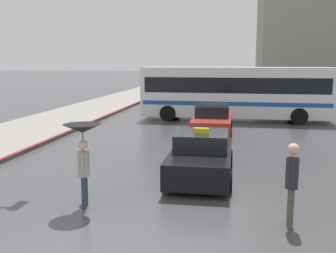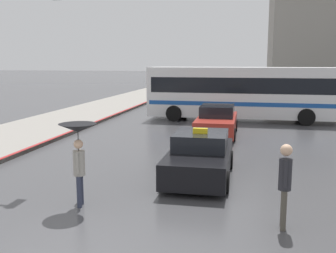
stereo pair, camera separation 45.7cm
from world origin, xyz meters
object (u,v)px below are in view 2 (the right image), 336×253
taxi (200,157)px  sedan_red (217,122)px  pedestrian_man (285,179)px  city_bus (242,91)px  pedestrian_with_umbrella (78,142)px

taxi → sedan_red: (-0.05, 7.28, 0.02)m
pedestrian_man → taxi: bearing=-144.2°
sedan_red → taxi: bearing=90.4°
city_bus → pedestrian_man: bearing=-174.7°
sedan_red → pedestrian_man: pedestrian_man is taller
sedan_red → city_bus: city_bus is taller
pedestrian_with_umbrella → pedestrian_man: 4.85m
taxi → pedestrian_with_umbrella: size_ratio=2.00×
pedestrian_with_umbrella → pedestrian_man: bearing=-106.9°
pedestrian_with_umbrella → pedestrian_man: (4.81, -0.40, -0.51)m
city_bus → sedan_red: bearing=169.3°
city_bus → pedestrian_man: 15.91m
sedan_red → pedestrian_with_umbrella: size_ratio=2.16×
sedan_red → pedestrian_man: (2.25, -10.70, 0.43)m
sedan_red → pedestrian_man: bearing=101.9°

